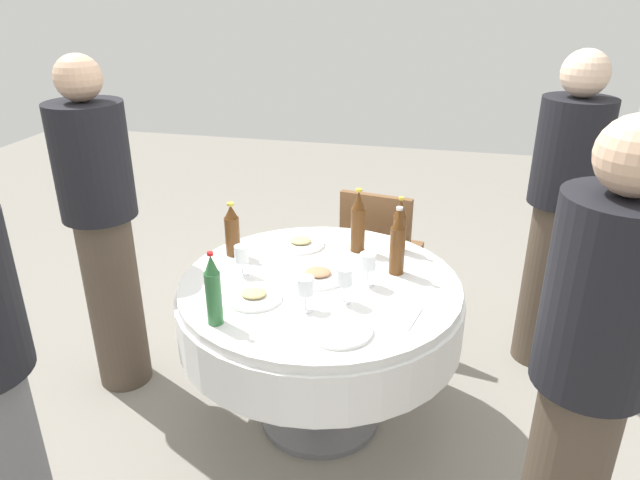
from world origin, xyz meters
TOP-DOWN VIEW (x-y plane):
  - ground_plane at (0.00, 0.00)m, footprint 10.00×10.00m
  - dining_table at (0.00, 0.00)m, footprint 1.24×1.24m
  - bottle_brown_outer at (0.31, 0.16)m, footprint 0.07×0.07m
  - bottle_brown_front at (-0.46, 0.17)m, footprint 0.07×0.07m
  - bottle_brown_mid at (0.10, 0.35)m, footprint 0.07×0.07m
  - bottle_brown_rear at (0.29, 0.39)m, footprint 0.06×0.06m
  - bottle_green_right at (-0.31, -0.41)m, footprint 0.06×0.06m
  - wine_glass_rear at (0.00, -0.25)m, footprint 0.07×0.07m
  - wine_glass_right at (-0.34, -0.02)m, footprint 0.06×0.06m
  - wine_glass_north at (0.20, 0.01)m, footprint 0.07×0.07m
  - wine_glass_inner at (0.13, -0.15)m, footprint 0.07×0.07m
  - plate_east at (-0.18, 0.34)m, footprint 0.23×0.23m
  - plate_near at (-0.02, 0.03)m, footprint 0.25×0.25m
  - plate_south at (0.16, -0.37)m, footprint 0.25×0.25m
  - plate_west at (-0.23, -0.21)m, footprint 0.23×0.23m
  - spoon_front at (0.42, -0.21)m, footprint 0.05×0.18m
  - person_outer at (-1.07, 0.07)m, footprint 0.34×0.34m
  - person_front at (1.05, 0.76)m, footprint 0.34×0.34m
  - person_rear at (0.97, -0.57)m, footprint 0.34×0.34m
  - chair_north at (0.14, 0.88)m, footprint 0.46×0.46m

SIDE VIEW (x-z plane):
  - ground_plane at x=0.00m, z-range 0.00..0.00m
  - chair_north at x=0.14m, z-range 0.08..0.95m
  - dining_table at x=0.00m, z-range 0.22..0.96m
  - spoon_front at x=0.42m, z-range 0.74..0.74m
  - plate_south at x=0.16m, z-range 0.74..0.76m
  - plate_west at x=-0.23m, z-range 0.73..0.77m
  - plate_east at x=-0.18m, z-range 0.73..0.77m
  - plate_near at x=-0.02m, z-range 0.73..0.77m
  - wine_glass_right at x=-0.34m, z-range 0.76..0.90m
  - wine_glass_rear at x=0.00m, z-range 0.77..0.91m
  - wine_glass_north at x=0.20m, z-range 0.77..0.92m
  - wine_glass_inner at x=0.13m, z-range 0.77..0.92m
  - person_rear at x=0.97m, z-range 0.04..1.66m
  - bottle_brown_front at x=-0.46m, z-range 0.73..0.99m
  - person_outer at x=-1.07m, z-range 0.04..1.69m
  - bottle_brown_rear at x=0.29m, z-range 0.73..1.00m
  - person_front at x=1.05m, z-range 0.04..1.69m
  - bottle_green_right at x=-0.31m, z-range 0.73..1.02m
  - bottle_brown_outer at x=0.31m, z-range 0.73..1.04m
  - bottle_brown_mid at x=0.10m, z-range 0.73..1.04m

